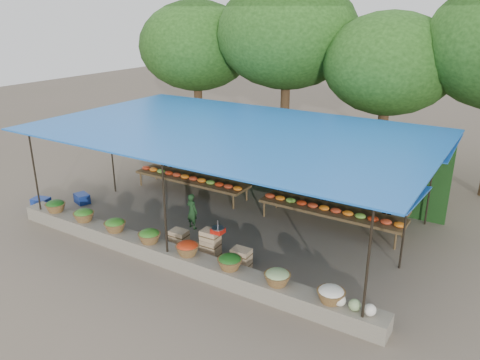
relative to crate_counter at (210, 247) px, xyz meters
The scene contains 16 objects.
ground 2.15m from the crate_counter, 107.12° to the left, with size 60.00×60.00×0.00m, color #6A5F4E.
stone_curb 0.96m from the crate_counter, 130.98° to the right, with size 10.60×0.55×0.40m, color #72685B.
stall_canopy 3.22m from the crate_counter, 106.53° to the left, with size 10.80×6.60×2.82m.
produce_baskets 1.05m from the crate_counter, 135.22° to the right, with size 8.98×0.58×0.34m.
netting_backdrop 5.30m from the crate_counter, 96.88° to the left, with size 10.60×0.06×2.50m, color #204E1C.
tree_row 9.23m from the crate_counter, 90.86° to the left, with size 16.51×5.50×7.12m.
fruit_table_left 4.61m from the crate_counter, 132.67° to the left, with size 4.21×0.95×0.93m.
fruit_table_right 3.88m from the crate_counter, 60.88° to the left, with size 4.21×0.95×0.93m.
crate_counter is the anchor object (origin of this frame).
weighing_scale 0.60m from the crate_counter, ahead, with size 0.31×0.31×0.33m.
vendor_seated 1.84m from the crate_counter, 141.03° to the left, with size 0.38×0.25×1.05m, color #1A3A1A.
customer_left 6.75m from the crate_counter, 139.40° to the left, with size 0.83×0.65×1.71m, color slate.
customer_mid 4.29m from the crate_counter, 71.47° to the left, with size 1.13×0.65×1.75m, color slate.
customer_right 5.31m from the crate_counter, 52.88° to the left, with size 0.88×0.37×1.50m, color slate.
blue_crate_front 6.40m from the crate_counter, behind, with size 0.52×0.37×0.31m, color navy.
blue_crate_back 5.63m from the crate_counter, behind, with size 0.51×0.36×0.30m, color navy.
Camera 1 is at (6.76, -10.44, 5.88)m, focal length 35.00 mm.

